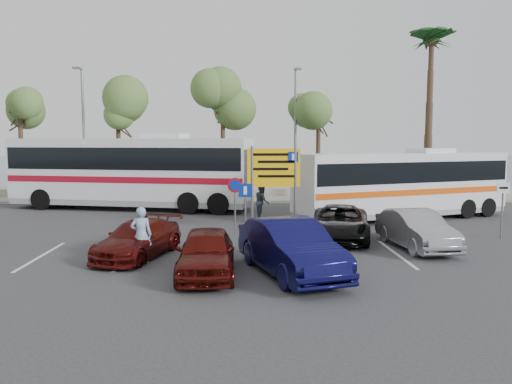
{
  "coord_description": "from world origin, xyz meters",
  "views": [
    {
      "loc": [
        -0.33,
        -17.43,
        3.83
      ],
      "look_at": [
        0.26,
        3.0,
        1.71
      ],
      "focal_mm": 35.0,
      "sensor_mm": 36.0,
      "label": 1
    }
  ],
  "objects_px": {
    "pedestrian_near": "(141,235)",
    "pedestrian_far": "(262,202)",
    "coach_bus_right": "(403,186)",
    "direction_sign": "(274,174)",
    "car_silver_b": "(416,229)",
    "street_lamp_right": "(295,128)",
    "coach_bus_left": "(131,174)",
    "street_lamp_left": "(83,128)",
    "car_maroon": "(138,239)",
    "suv_black": "(340,223)",
    "car_red": "(206,252)",
    "car_blue": "(291,248)"
  },
  "relations": [
    {
      "from": "car_red",
      "to": "car_silver_b",
      "type": "height_order",
      "value": "car_silver_b"
    },
    {
      "from": "car_blue",
      "to": "pedestrian_far",
      "type": "xyz_separation_m",
      "value": [
        -0.4,
        10.0,
        0.09
      ]
    },
    {
      "from": "car_blue",
      "to": "car_red",
      "type": "relative_size",
      "value": 1.21
    },
    {
      "from": "pedestrian_near",
      "to": "pedestrian_far",
      "type": "relative_size",
      "value": 1.01
    },
    {
      "from": "direction_sign",
      "to": "car_maroon",
      "type": "height_order",
      "value": "direction_sign"
    },
    {
      "from": "street_lamp_left",
      "to": "coach_bus_left",
      "type": "height_order",
      "value": "street_lamp_left"
    },
    {
      "from": "coach_bus_right",
      "to": "pedestrian_far",
      "type": "bearing_deg",
      "value": 180.0
    },
    {
      "from": "street_lamp_left",
      "to": "suv_black",
      "type": "xyz_separation_m",
      "value": [
        13.46,
        -12.02,
        -3.94
      ]
    },
    {
      "from": "street_lamp_left",
      "to": "coach_bus_right",
      "type": "height_order",
      "value": "street_lamp_left"
    },
    {
      "from": "street_lamp_left",
      "to": "coach_bus_left",
      "type": "distance_m",
      "value": 5.33
    },
    {
      "from": "direction_sign",
      "to": "car_silver_b",
      "type": "bearing_deg",
      "value": -34.6
    },
    {
      "from": "suv_black",
      "to": "car_silver_b",
      "type": "xyz_separation_m",
      "value": [
        2.4,
        -1.65,
        0.03
      ]
    },
    {
      "from": "car_silver_b",
      "to": "pedestrian_near",
      "type": "distance_m",
      "value": 9.52
    },
    {
      "from": "car_blue",
      "to": "coach_bus_left",
      "type": "bearing_deg",
      "value": 100.52
    },
    {
      "from": "suv_black",
      "to": "pedestrian_far",
      "type": "xyz_separation_m",
      "value": [
        -2.8,
        5.0,
        0.22
      ]
    },
    {
      "from": "pedestrian_near",
      "to": "pedestrian_far",
      "type": "xyz_separation_m",
      "value": [
        4.13,
        8.5,
        -0.01
      ]
    },
    {
      "from": "street_lamp_right",
      "to": "coach_bus_left",
      "type": "relative_size",
      "value": 0.58
    },
    {
      "from": "car_silver_b",
      "to": "pedestrian_near",
      "type": "xyz_separation_m",
      "value": [
        -9.33,
        -1.85,
        0.21
      ]
    },
    {
      "from": "car_red",
      "to": "pedestrian_far",
      "type": "height_order",
      "value": "pedestrian_far"
    },
    {
      "from": "street_lamp_right",
      "to": "car_maroon",
      "type": "xyz_separation_m",
      "value": [
        -6.74,
        -14.7,
        -4.0
      ]
    },
    {
      "from": "direction_sign",
      "to": "pedestrian_near",
      "type": "distance_m",
      "value": 7.03
    },
    {
      "from": "car_silver_b",
      "to": "pedestrian_far",
      "type": "distance_m",
      "value": 8.45
    },
    {
      "from": "car_red",
      "to": "suv_black",
      "type": "xyz_separation_m",
      "value": [
        4.8,
        5.0,
        -0.02
      ]
    },
    {
      "from": "direction_sign",
      "to": "car_silver_b",
      "type": "height_order",
      "value": "direction_sign"
    },
    {
      "from": "coach_bus_right",
      "to": "suv_black",
      "type": "distance_m",
      "value": 6.5
    },
    {
      "from": "pedestrian_far",
      "to": "street_lamp_right",
      "type": "bearing_deg",
      "value": -20.26
    },
    {
      "from": "street_lamp_right",
      "to": "suv_black",
      "type": "relative_size",
      "value": 1.7
    },
    {
      "from": "coach_bus_left",
      "to": "street_lamp_left",
      "type": "bearing_deg",
      "value": 139.22
    },
    {
      "from": "street_lamp_right",
      "to": "car_maroon",
      "type": "bearing_deg",
      "value": -114.64
    },
    {
      "from": "car_maroon",
      "to": "suv_black",
      "type": "height_order",
      "value": "suv_black"
    },
    {
      "from": "coach_bus_right",
      "to": "suv_black",
      "type": "xyz_separation_m",
      "value": [
        -4.04,
        -5.0,
        -0.94
      ]
    },
    {
      "from": "suv_black",
      "to": "car_silver_b",
      "type": "distance_m",
      "value": 2.91
    },
    {
      "from": "street_lamp_left",
      "to": "car_blue",
      "type": "distance_m",
      "value": 20.65
    },
    {
      "from": "street_lamp_right",
      "to": "pedestrian_near",
      "type": "xyz_separation_m",
      "value": [
        -6.47,
        -15.52,
        -3.71
      ]
    },
    {
      "from": "street_lamp_right",
      "to": "suv_black",
      "type": "bearing_deg",
      "value": -87.82
    },
    {
      "from": "street_lamp_left",
      "to": "pedestrian_far",
      "type": "distance_m",
      "value": 13.29
    },
    {
      "from": "street_lamp_left",
      "to": "car_maroon",
      "type": "distance_m",
      "value": 16.47
    },
    {
      "from": "car_red",
      "to": "car_maroon",
      "type": "bearing_deg",
      "value": 134.72
    },
    {
      "from": "coach_bus_right",
      "to": "suv_black",
      "type": "height_order",
      "value": "coach_bus_right"
    },
    {
      "from": "pedestrian_far",
      "to": "coach_bus_right",
      "type": "bearing_deg",
      "value": -91.79
    },
    {
      "from": "direction_sign",
      "to": "coach_bus_left",
      "type": "distance_m",
      "value": 10.48
    },
    {
      "from": "street_lamp_right",
      "to": "direction_sign",
      "type": "bearing_deg",
      "value": -100.94
    },
    {
      "from": "pedestrian_near",
      "to": "coach_bus_right",
      "type": "bearing_deg",
      "value": -149.39
    },
    {
      "from": "street_lamp_left",
      "to": "suv_black",
      "type": "bearing_deg",
      "value": -41.77
    },
    {
      "from": "coach_bus_left",
      "to": "coach_bus_right",
      "type": "xyz_separation_m",
      "value": [
        14.0,
        -4.0,
        -0.35
      ]
    },
    {
      "from": "car_blue",
      "to": "car_red",
      "type": "distance_m",
      "value": 2.4
    },
    {
      "from": "car_maroon",
      "to": "pedestrian_near",
      "type": "distance_m",
      "value": 0.91
    },
    {
      "from": "street_lamp_right",
      "to": "pedestrian_far",
      "type": "height_order",
      "value": "street_lamp_right"
    },
    {
      "from": "street_lamp_right",
      "to": "car_red",
      "type": "relative_size",
      "value": 2.03
    },
    {
      "from": "pedestrian_far",
      "to": "car_blue",
      "type": "bearing_deg",
      "value": -179.48
    }
  ]
}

